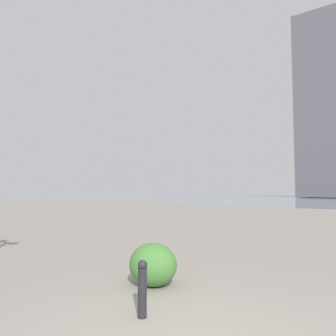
# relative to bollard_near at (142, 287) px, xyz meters

# --- Properties ---
(bollard_near) EXTENTS (0.13, 0.13, 0.75)m
(bollard_near) POSITION_rel_bollard_near_xyz_m (0.00, 0.00, 0.00)
(bollard_near) COLOR #232328
(bollard_near) RESTS_ON ground
(shrub_round) EXTENTS (0.87, 0.78, 0.74)m
(shrub_round) POSITION_rel_bollard_near_xyz_m (0.74, -1.14, -0.02)
(shrub_round) COLOR #477F38
(shrub_round) RESTS_ON ground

